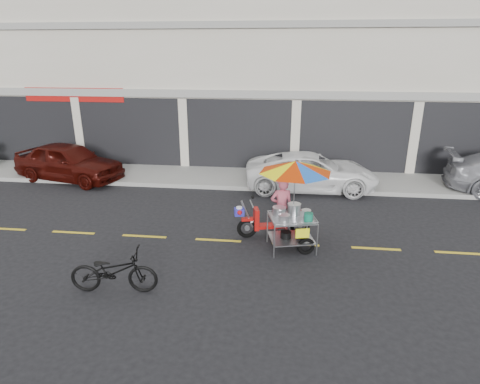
# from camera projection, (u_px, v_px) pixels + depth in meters

# --- Properties ---
(ground) EXTENTS (90.00, 90.00, 0.00)m
(ground) POSITION_uv_depth(u_px,v_px,m) (295.00, 244.00, 10.24)
(ground) COLOR black
(sidewalk) EXTENTS (45.00, 3.00, 0.15)m
(sidewalk) POSITION_uv_depth(u_px,v_px,m) (294.00, 178.00, 15.37)
(sidewalk) COLOR gray
(sidewalk) RESTS_ON ground
(shophouse_block) EXTENTS (36.00, 8.11, 10.40)m
(shophouse_block) POSITION_uv_depth(u_px,v_px,m) (359.00, 61.00, 18.44)
(shophouse_block) COLOR beige
(shophouse_block) RESTS_ON ground
(centerline) EXTENTS (42.00, 0.10, 0.01)m
(centerline) POSITION_uv_depth(u_px,v_px,m) (295.00, 244.00, 10.24)
(centerline) COLOR gold
(centerline) RESTS_ON ground
(maroon_sedan) EXTENTS (4.52, 2.68, 1.44)m
(maroon_sedan) POSITION_uv_depth(u_px,v_px,m) (69.00, 162.00, 15.15)
(maroon_sedan) COLOR #340905
(maroon_sedan) RESTS_ON ground
(white_pickup) EXTENTS (4.69, 2.28, 1.29)m
(white_pickup) POSITION_uv_depth(u_px,v_px,m) (312.00, 172.00, 14.18)
(white_pickup) COLOR white
(white_pickup) RESTS_ON ground
(near_bicycle) EXTENTS (1.83, 0.79, 0.93)m
(near_bicycle) POSITION_uv_depth(u_px,v_px,m) (114.00, 271.00, 8.09)
(near_bicycle) COLOR black
(near_bicycle) RESTS_ON ground
(food_vendor_rig) EXTENTS (2.58, 2.12, 2.29)m
(food_vendor_rig) POSITION_uv_depth(u_px,v_px,m) (289.00, 190.00, 9.85)
(food_vendor_rig) COLOR black
(food_vendor_rig) RESTS_ON ground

